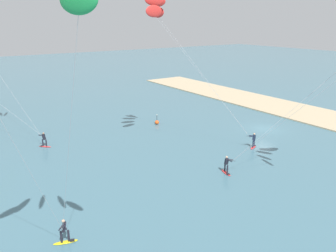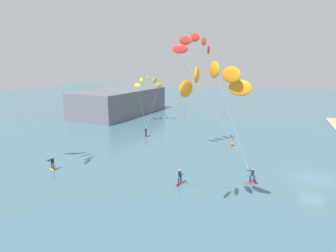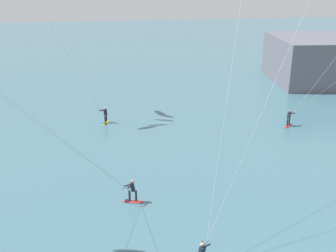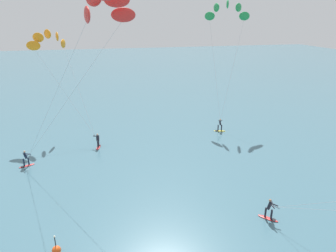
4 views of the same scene
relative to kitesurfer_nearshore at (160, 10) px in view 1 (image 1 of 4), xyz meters
The scene contains 4 objects.
ground_plane 20.54m from the kitesurfer_nearshore, 99.70° to the right, with size 240.00×240.00×0.00m, color #426B7A.
sand_strip 29.38m from the kitesurfer_nearshore, 95.52° to the right, with size 80.00×9.48×0.16m, color tan.
kitesurfer_nearshore is the anchor object (origin of this frame).
marker_buoy 16.34m from the kitesurfer_nearshore, 29.73° to the right, with size 0.56×0.56×1.38m.
Camera 1 is at (-26.97, 33.75, 13.38)m, focal length 35.94 mm.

